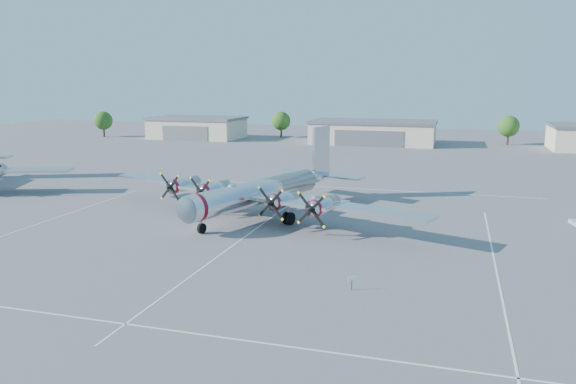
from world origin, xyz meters
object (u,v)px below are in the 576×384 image
(hangar_center, at_px, (373,132))
(tree_west, at_px, (281,121))
(main_bomber_b29, at_px, (263,215))
(info_placard, at_px, (352,281))
(hangar_west, at_px, (197,127))
(tree_east, at_px, (509,126))
(tree_far_west, at_px, (103,121))

(hangar_center, xyz_separation_m, tree_west, (-25.00, 8.04, 1.51))
(main_bomber_b29, distance_m, info_placard, 23.62)
(hangar_west, relative_size, tree_east, 3.40)
(hangar_west, xyz_separation_m, tree_west, (20.00, 8.04, 1.51))
(hangar_west, height_order, tree_far_west, tree_far_west)
(tree_far_west, relative_size, main_bomber_b29, 0.17)
(tree_east, distance_m, info_placard, 102.21)
(tree_east, height_order, info_placard, tree_east)
(info_placard, bearing_deg, hangar_west, 99.79)
(hangar_west, bearing_deg, tree_east, 4.60)
(main_bomber_b29, relative_size, info_placard, 41.42)
(hangar_west, distance_m, tree_west, 21.61)
(hangar_west, distance_m, tree_far_west, 25.36)
(hangar_west, bearing_deg, tree_west, 21.89)
(tree_far_west, xyz_separation_m, main_bomber_b29, (68.71, -71.06, -4.22))
(hangar_center, height_order, tree_east, tree_east)
(hangar_west, height_order, info_placard, hangar_west)
(tree_west, bearing_deg, hangar_west, -158.11)
(tree_far_west, distance_m, tree_west, 46.57)
(hangar_center, bearing_deg, main_bomber_b29, -90.99)
(tree_east, relative_size, info_placard, 6.86)
(hangar_center, distance_m, info_placard, 95.30)
(tree_east, relative_size, main_bomber_b29, 0.17)
(tree_west, distance_m, info_placard, 109.09)
(tree_west, bearing_deg, tree_far_west, -165.07)
(tree_far_west, height_order, tree_east, same)
(tree_far_west, height_order, tree_west, same)
(tree_far_west, height_order, main_bomber_b29, tree_far_west)
(tree_west, relative_size, main_bomber_b29, 0.17)
(tree_far_west, bearing_deg, hangar_west, 9.01)
(main_bomber_b29, height_order, info_placard, main_bomber_b29)
(tree_east, xyz_separation_m, info_placard, (-17.97, -100.56, -3.54))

